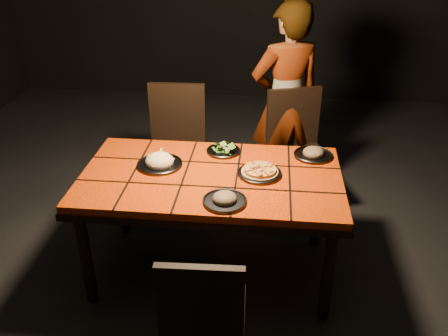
# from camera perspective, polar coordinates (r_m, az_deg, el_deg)

# --- Properties ---
(room_shell) EXTENTS (6.04, 7.04, 3.08)m
(room_shell) POSITION_cam_1_polar(r_m,az_deg,el_deg) (2.63, -1.78, 13.63)
(room_shell) COLOR black
(room_shell) RESTS_ON ground
(dining_table) EXTENTS (1.62, 0.92, 0.75)m
(dining_table) POSITION_cam_1_polar(r_m,az_deg,el_deg) (2.96, -1.54, -2.09)
(dining_table) COLOR #DD3E07
(dining_table) RESTS_ON ground
(chair_near) EXTENTS (0.41, 0.41, 0.87)m
(chair_near) POSITION_cam_1_polar(r_m,az_deg,el_deg) (2.35, -2.50, -17.12)
(chair_near) COLOR black
(chair_near) RESTS_ON ground
(chair_far_left) EXTENTS (0.46, 0.46, 0.99)m
(chair_far_left) POSITION_cam_1_polar(r_m,az_deg,el_deg) (3.81, -5.76, 3.50)
(chair_far_left) COLOR black
(chair_far_left) RESTS_ON ground
(chair_far_right) EXTENTS (0.55, 0.55, 0.97)m
(chair_far_right) POSITION_cam_1_polar(r_m,az_deg,el_deg) (3.82, 8.68, 3.08)
(chair_far_right) COLOR black
(chair_far_right) RESTS_ON ground
(diner) EXTENTS (0.70, 0.60, 1.63)m
(diner) POSITION_cam_1_polar(r_m,az_deg,el_deg) (3.89, 7.39, 7.79)
(diner) COLOR brown
(diner) RESTS_ON ground
(plate_pizza) EXTENTS (0.31, 0.31, 0.04)m
(plate_pizza) POSITION_cam_1_polar(r_m,az_deg,el_deg) (2.91, 4.31, -0.49)
(plate_pizza) COLOR #343439
(plate_pizza) RESTS_ON dining_table
(plate_pasta) EXTENTS (0.29, 0.29, 0.10)m
(plate_pasta) POSITION_cam_1_polar(r_m,az_deg,el_deg) (3.03, -7.75, 0.72)
(plate_pasta) COLOR #343439
(plate_pasta) RESTS_ON dining_table
(plate_salad) EXTENTS (0.23, 0.23, 0.07)m
(plate_salad) POSITION_cam_1_polar(r_m,az_deg,el_deg) (3.17, -0.08, 2.34)
(plate_salad) COLOR #343439
(plate_salad) RESTS_ON dining_table
(plate_mushroom_a) EXTENTS (0.25, 0.25, 0.08)m
(plate_mushroom_a) POSITION_cam_1_polar(r_m,az_deg,el_deg) (2.63, 0.08, -3.76)
(plate_mushroom_a) COLOR #343439
(plate_mushroom_a) RESTS_ON dining_table
(plate_mushroom_b) EXTENTS (0.25, 0.25, 0.08)m
(plate_mushroom_b) POSITION_cam_1_polar(r_m,az_deg,el_deg) (3.17, 10.69, 1.77)
(plate_mushroom_b) COLOR #343439
(plate_mushroom_b) RESTS_ON dining_table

